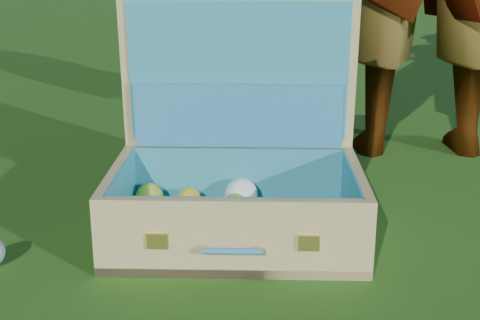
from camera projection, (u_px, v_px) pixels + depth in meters
The scene contains 2 objects.
ground at pixel (306, 276), 1.35m from camera, with size 60.00×60.00×0.00m, color #215114.
suitcase at pixel (236, 167), 1.52m from camera, with size 0.59×0.45×0.54m.
Camera 1 is at (0.01, -1.22, 0.64)m, focal length 50.00 mm.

